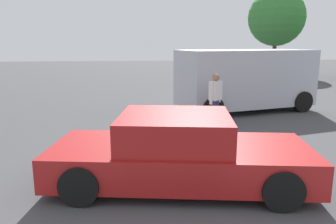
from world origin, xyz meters
TOP-DOWN VIEW (x-y plane):
  - ground_plane at (0.00, 0.00)m, footprint 80.00×80.00m
  - sedan_foreground at (-0.20, -0.21)m, footprint 4.73×2.53m
  - van_white at (3.15, 5.99)m, footprint 5.21×3.19m
  - pedestrian at (1.48, 3.82)m, footprint 0.45×0.45m
  - tree_back_left at (10.21, 19.49)m, footprint 4.32×4.32m

SIDE VIEW (x-z plane):
  - ground_plane at x=0.00m, z-range 0.00..0.00m
  - sedan_foreground at x=-0.20m, z-range -0.05..1.23m
  - pedestrian at x=1.48m, z-range 0.15..1.73m
  - van_white at x=3.15m, z-range 0.09..2.31m
  - tree_back_left at x=10.21m, z-range 1.09..7.60m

